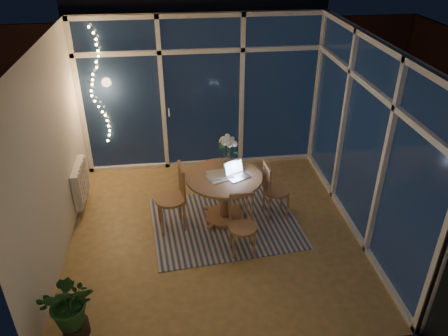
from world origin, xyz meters
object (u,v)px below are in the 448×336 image
(chair_right, at_px, (276,189))
(potted_plant, at_px, (71,308))
(chair_left, at_px, (170,198))
(flower_vase, at_px, (228,159))
(laptop, at_px, (238,170))
(chair_front, at_px, (243,226))
(dining_table, at_px, (224,198))

(chair_right, height_order, potted_plant, chair_right)
(chair_left, xyz_separation_m, flower_vase, (0.85, 0.39, 0.34))
(chair_left, height_order, potted_plant, chair_left)
(chair_left, distance_m, laptop, 1.01)
(chair_right, relative_size, flower_vase, 4.15)
(laptop, xyz_separation_m, flower_vase, (-0.09, 0.35, -0.01))
(laptop, relative_size, potted_plant, 0.40)
(laptop, bearing_deg, potted_plant, -164.19)
(chair_front, relative_size, potted_plant, 1.10)
(dining_table, xyz_separation_m, potted_plant, (-1.80, -1.83, 0.02))
(laptop, bearing_deg, dining_table, 138.65)
(potted_plant, bearing_deg, chair_left, 58.99)
(chair_right, bearing_deg, chair_front, 136.68)
(chair_right, height_order, laptop, laptop)
(chair_front, relative_size, flower_vase, 4.00)
(flower_vase, bearing_deg, laptop, -75.01)
(chair_right, distance_m, laptop, 0.71)
(dining_table, xyz_separation_m, flower_vase, (0.09, 0.30, 0.47))
(chair_right, bearing_deg, dining_table, 86.75)
(chair_right, relative_size, laptop, 2.85)
(chair_left, bearing_deg, potted_plant, -40.10)
(chair_right, bearing_deg, laptop, 92.33)
(chair_right, distance_m, chair_front, 0.99)
(chair_left, relative_size, potted_plant, 1.29)
(chair_left, distance_m, potted_plant, 2.03)
(dining_table, relative_size, flower_vase, 5.07)
(dining_table, bearing_deg, chair_left, -173.41)
(chair_right, bearing_deg, chair_left, 89.36)
(chair_left, bearing_deg, dining_table, 87.50)
(dining_table, bearing_deg, flower_vase, 72.63)
(potted_plant, bearing_deg, chair_right, 35.69)
(dining_table, distance_m, potted_plant, 2.57)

